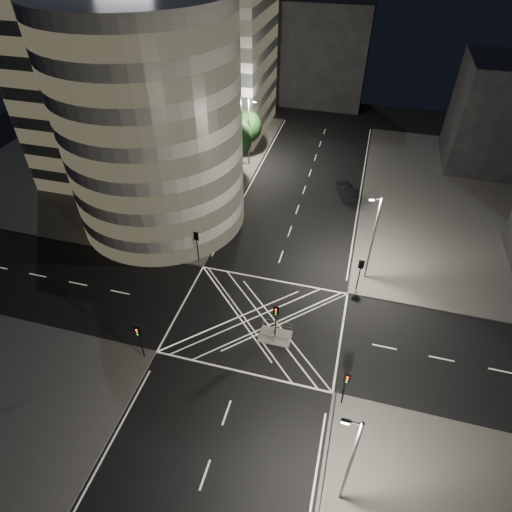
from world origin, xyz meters
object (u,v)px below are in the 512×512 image
(street_lamp_right_far, at_px, (373,237))
(traffic_signal_nr, at_px, (346,383))
(central_island, at_px, (275,336))
(street_lamp_left_far, at_px, (249,131))
(street_lamp_left_near, at_px, (206,195))
(traffic_signal_island, at_px, (276,316))
(sedan, at_px, (346,190))
(traffic_signal_nl, at_px, (139,336))
(traffic_signal_fl, at_px, (197,241))
(street_lamp_right_near, at_px, (350,461))
(traffic_signal_fr, at_px, (360,269))

(street_lamp_right_far, bearing_deg, traffic_signal_nr, -92.30)
(central_island, height_order, street_lamp_left_far, street_lamp_left_far)
(street_lamp_left_near, distance_m, street_lamp_right_far, 19.11)
(traffic_signal_island, xyz_separation_m, sedan, (3.68, 26.62, -2.12))
(traffic_signal_nl, distance_m, street_lamp_left_far, 36.90)
(traffic_signal_island, xyz_separation_m, street_lamp_left_far, (-11.44, 31.50, 2.63))
(traffic_signal_fl, relative_size, street_lamp_right_near, 0.40)
(central_island, height_order, traffic_signal_fl, traffic_signal_fl)
(traffic_signal_fl, distance_m, street_lamp_right_near, 27.79)
(sedan, bearing_deg, street_lamp_right_far, 84.32)
(traffic_signal_nl, bearing_deg, street_lamp_left_far, 90.99)
(traffic_signal_fr, bearing_deg, street_lamp_right_near, -88.25)
(street_lamp_left_near, bearing_deg, street_lamp_right_far, -9.03)
(traffic_signal_nl, distance_m, street_lamp_left_near, 18.99)
(street_lamp_right_near, bearing_deg, sedan, 95.49)
(street_lamp_right_near, bearing_deg, traffic_signal_island, 120.75)
(traffic_signal_nl, distance_m, sedan, 35.12)
(street_lamp_left_near, bearing_deg, traffic_signal_nr, -45.87)
(street_lamp_left_near, bearing_deg, street_lamp_left_far, 90.00)
(street_lamp_right_near, xyz_separation_m, sedan, (-3.76, 39.12, -4.75))
(street_lamp_right_far, bearing_deg, street_lamp_left_near, 170.97)
(traffic_signal_nl, bearing_deg, sedan, 65.61)
(street_lamp_right_far, bearing_deg, traffic_signal_nl, -139.09)
(street_lamp_left_near, relative_size, sedan, 2.08)
(traffic_signal_fr, distance_m, traffic_signal_island, 10.73)
(traffic_signal_nr, xyz_separation_m, street_lamp_right_near, (0.64, -7.20, 2.63))
(traffic_signal_fr, relative_size, street_lamp_right_far, 0.40)
(traffic_signal_island, height_order, street_lamp_right_near, street_lamp_right_near)
(traffic_signal_nl, xyz_separation_m, street_lamp_left_near, (-0.64, 18.80, 2.63))
(traffic_signal_nr, height_order, street_lamp_right_near, street_lamp_right_near)
(traffic_signal_nl, relative_size, traffic_signal_nr, 1.00)
(street_lamp_left_far, xyz_separation_m, street_lamp_right_far, (18.87, -21.00, 0.00))
(central_island, xyz_separation_m, traffic_signal_nr, (6.80, -5.30, 2.84))
(traffic_signal_island, height_order, sedan, traffic_signal_island)
(street_lamp_left_far, bearing_deg, sedan, -17.88)
(traffic_signal_fl, bearing_deg, traffic_signal_island, -37.54)
(street_lamp_left_far, height_order, street_lamp_right_far, same)
(traffic_signal_nr, height_order, sedan, traffic_signal_nr)
(traffic_signal_nr, relative_size, traffic_signal_island, 1.00)
(traffic_signal_nl, xyz_separation_m, traffic_signal_nr, (17.60, 0.00, 0.00))
(traffic_signal_fl, bearing_deg, sedan, 51.69)
(traffic_signal_fr, relative_size, street_lamp_left_far, 0.40)
(central_island, height_order, street_lamp_right_far, street_lamp_right_far)
(traffic_signal_fr, bearing_deg, street_lamp_left_far, 128.17)
(traffic_signal_nl, height_order, street_lamp_left_near, street_lamp_left_near)
(traffic_signal_fl, relative_size, traffic_signal_nr, 1.00)
(traffic_signal_fr, height_order, traffic_signal_island, same)
(traffic_signal_fl, bearing_deg, traffic_signal_nr, -37.69)
(traffic_signal_fr, xyz_separation_m, sedan, (-3.12, 18.32, -2.12))
(street_lamp_left_near, bearing_deg, central_island, -49.73)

